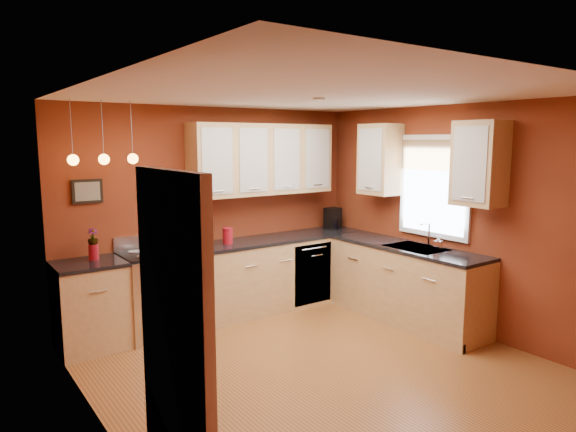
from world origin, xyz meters
TOP-DOWN VIEW (x-y plane):
  - floor at (0.00, 0.00)m, footprint 4.20×4.20m
  - ceiling at (0.00, 0.00)m, footprint 4.00×4.20m
  - wall_back at (0.00, 2.10)m, footprint 4.00×0.02m
  - wall_front at (0.00, -2.10)m, footprint 4.00×0.02m
  - wall_left at (-2.00, 0.00)m, footprint 0.02×4.20m
  - wall_right at (2.00, 0.00)m, footprint 0.02×4.20m
  - base_cabinets_back_left at (-1.65, 1.80)m, footprint 0.70×0.60m
  - base_cabinets_back_right at (0.73, 1.80)m, footprint 2.54×0.60m
  - base_cabinets_right at (1.70, 0.45)m, footprint 0.60×2.10m
  - counter_back_left at (-1.65, 1.80)m, footprint 0.70×0.62m
  - counter_back_right at (0.73, 1.80)m, footprint 2.54×0.62m
  - counter_right at (1.70, 0.45)m, footprint 0.62×2.10m
  - gas_range at (-0.92, 1.80)m, footprint 0.76×0.64m
  - dishwasher_front at (1.10, 1.51)m, footprint 0.60×0.02m
  - sink at (1.70, 0.30)m, footprint 0.50×0.70m
  - window at (1.97, 0.30)m, footprint 0.06×1.02m
  - door_left_wall at (-1.97, -1.20)m, footprint 0.12×0.82m
  - upper_cabinets_back at (0.60, 1.93)m, footprint 2.00×0.35m
  - upper_cabinets_right at (1.82, 0.32)m, footprint 0.35×1.95m
  - wall_picture at (-1.55, 2.08)m, footprint 0.32×0.03m
  - pendant_lights at (-1.45, 1.75)m, footprint 0.71×0.11m
  - red_canister at (-0.01, 1.79)m, footprint 0.13×0.13m
  - red_vase at (-1.57, 1.87)m, footprint 0.10×0.10m
  - flowers at (-1.57, 1.87)m, footprint 0.11×0.11m
  - coffee_maker at (1.75, 1.88)m, footprint 0.22×0.22m
  - soap_pump at (1.75, 0.03)m, footprint 0.10×0.10m
  - dish_towel at (-0.92, 1.47)m, footprint 0.20×0.01m

SIDE VIEW (x-z plane):
  - floor at x=0.00m, z-range 0.00..0.00m
  - base_cabinets_back_left at x=-1.65m, z-range 0.00..0.90m
  - base_cabinets_back_right at x=0.73m, z-range 0.00..0.90m
  - base_cabinets_right at x=1.70m, z-range 0.00..0.90m
  - dishwasher_front at x=1.10m, z-range 0.05..0.85m
  - gas_range at x=-0.92m, z-range -0.07..1.04m
  - dish_towel at x=-0.92m, z-range 0.38..0.66m
  - sink at x=1.70m, z-range 0.75..1.08m
  - counter_back_left at x=-1.65m, z-range 0.90..0.94m
  - counter_back_right at x=0.73m, z-range 0.90..0.94m
  - counter_right at x=1.70m, z-range 0.90..0.94m
  - red_vase at x=-1.57m, z-range 0.94..1.11m
  - door_left_wall at x=-1.97m, z-range 0.00..2.05m
  - soap_pump at x=1.75m, z-range 0.94..1.12m
  - red_canister at x=-0.01m, z-range 0.94..1.14m
  - coffee_maker at x=1.75m, z-range 0.93..1.23m
  - flowers at x=-1.57m, z-range 1.09..1.27m
  - wall_back at x=0.00m, z-range 0.00..2.60m
  - wall_front at x=0.00m, z-range 0.00..2.60m
  - wall_left at x=-2.00m, z-range 0.00..2.60m
  - wall_right at x=2.00m, z-range 0.00..2.60m
  - wall_picture at x=-1.55m, z-range 1.52..1.78m
  - window at x=1.97m, z-range 1.08..2.30m
  - upper_cabinets_back at x=0.60m, z-range 1.50..2.40m
  - upper_cabinets_right at x=1.82m, z-range 1.50..2.40m
  - pendant_lights at x=-1.45m, z-range 1.68..2.34m
  - ceiling at x=0.00m, z-range 2.59..2.61m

